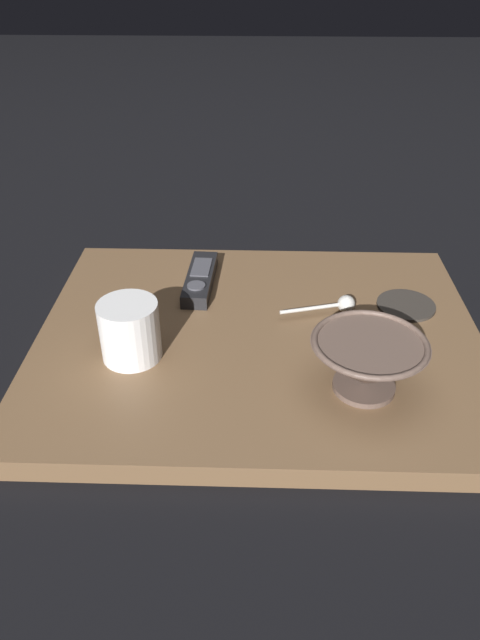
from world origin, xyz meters
The scene contains 7 objects.
ground_plane centered at (0.00, 0.00, 0.00)m, with size 6.00×6.00×0.00m, color black.
table centered at (0.00, 0.00, 0.02)m, with size 0.66×0.53×0.03m.
cereal_bowl centered at (0.14, -0.12, 0.07)m, with size 0.15×0.15×0.08m.
coffee_mug centered at (-0.18, -0.06, 0.07)m, with size 0.09×0.10×0.09m.
teaspoon centered at (0.13, 0.06, 0.05)m, with size 0.12×0.05×0.03m.
tv_remote_near centered at (-0.10, 0.14, 0.04)m, with size 0.05×0.16×0.03m.
drink_coaster centered at (0.23, 0.08, 0.03)m, with size 0.09×0.09×0.01m.
Camera 1 is at (-0.01, -0.72, 0.54)m, focal length 33.27 mm.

